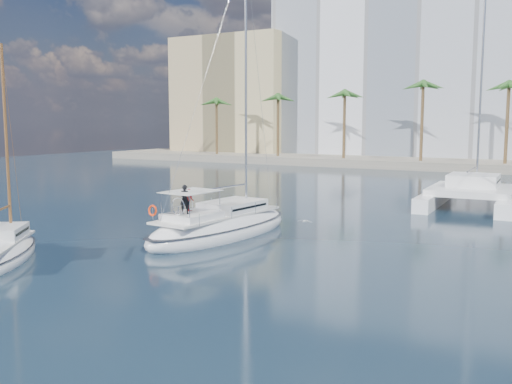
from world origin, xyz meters
The scene contains 10 objects.
ground centered at (0.00, 0.00, 0.00)m, with size 160.00×160.00×0.00m, color black.
quay centered at (0.00, 61.00, 0.60)m, with size 120.00×14.00×1.20m, color gray.
building_modern centered at (-12.00, 73.00, 14.00)m, with size 42.00×16.00×28.00m, color white.
building_tan_left centered at (-42.00, 69.00, 11.00)m, with size 22.00×14.00×22.00m, color tan.
palm_left centered at (-34.00, 57.00, 10.28)m, with size 3.60×3.60×12.30m.
palm_centre centered at (0.00, 57.00, 10.28)m, with size 3.60×3.60×12.30m.
main_sloop centered at (-4.20, 3.83, 0.54)m, with size 5.04×12.36×17.86m.
small_sloop centered at (-10.10, -6.57, 0.41)m, with size 6.47×7.74×11.14m.
catamaran centered at (6.82, 23.99, 1.18)m, with size 7.14×13.74×19.58m.
seagull centered at (-0.25, 7.06, 0.71)m, with size 0.98×0.42×0.18m.
Camera 1 is at (13.75, -24.07, 6.74)m, focal length 40.00 mm.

